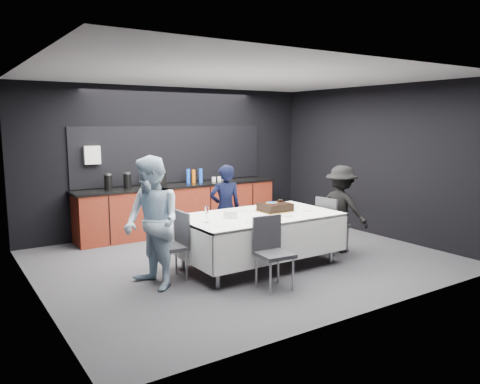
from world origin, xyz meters
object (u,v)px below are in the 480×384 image
Objects in this scene: cake_assembly at (275,207)px; chair_near at (271,247)px; chair_left at (175,241)px; person_center at (225,209)px; party_table at (259,223)px; champagne_flute at (207,211)px; plate_stack at (230,214)px; person_left at (152,223)px; person_right at (341,209)px; chair_right at (330,221)px.

cake_assembly is 1.20m from chair_near.
chair_left is 0.64× the size of person_center.
champagne_flute is at bearing -174.88° from party_table.
person_center is (0.90, 0.99, -0.21)m from champagne_flute.
cake_assembly is 0.94m from person_center.
chair_near is at bearing -84.66° from plate_stack.
person_left is at bearing -179.46° from party_table.
chair_left is 0.65× the size of person_right.
chair_right is (1.36, -0.10, -0.11)m from party_table.
person_left is at bearing 72.90° from person_right.
person_right is at bearing -3.77° from plate_stack.
plate_stack is at bearing 176.66° from party_table.
chair_near is (-0.39, -0.83, -0.11)m from party_table.
person_left is at bearing -157.90° from chair_left.
chair_left is at bearing 177.10° from cake_assembly.
person_center is 0.85× the size of person_left.
plate_stack is 0.22× the size of chair_right.
party_table is 0.93m from chair_near.
person_right reaches higher than chair_left.
champagne_flute reaches higher than cake_assembly.
chair_right is 3.06m from person_left.
champagne_flute is 1.00m from chair_near.
champagne_flute reaches higher than party_table.
person_right is (1.98, 0.73, 0.18)m from chair_near.
chair_left reaches higher than party_table.
person_right is at bearing -0.59° from champagne_flute.
chair_right is at bearing 79.63° from person_left.
champagne_flute reaches higher than plate_stack.
chair_right is at bearing -9.07° from cake_assembly.
cake_assembly reaches higher than chair_left.
cake_assembly is at bearing 50.15° from chair_near.
plate_stack is 0.22× the size of chair_left.
person_left reaches higher than champagne_flute.
chair_right is 0.65× the size of person_right.
chair_right is at bearing -4.40° from party_table.
champagne_flute reaches higher than chair_near.
person_center is at bearing 42.12° from person_right.
chair_left and chair_right have the same top height.
person_center reaches higher than chair_near.
chair_near is 0.54× the size of person_left.
person_right reaches higher than cake_assembly.
cake_assembly is at bearing 83.34° from person_left.
champagne_flute is 1.36m from person_center.
chair_left is (-1.30, 0.14, -0.11)m from party_table.
chair_right and chair_near have the same top height.
person_right is (2.51, -0.03, -0.22)m from champagne_flute.
person_right is (1.59, -0.11, 0.07)m from party_table.
party_table is 0.41m from cake_assembly.
person_right reaches higher than champagne_flute.
plate_stack is 0.47m from champagne_flute.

